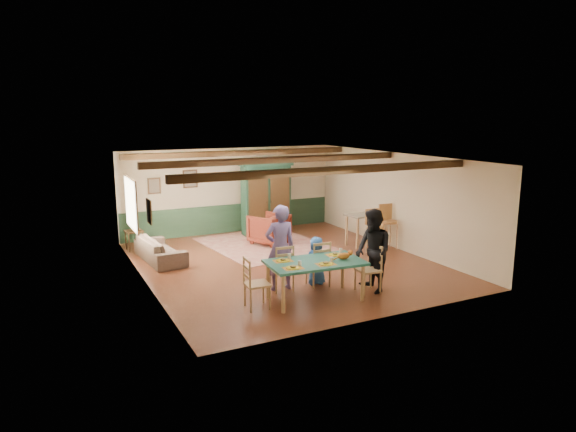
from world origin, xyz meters
name	(u,v)px	position (x,y,z in m)	size (l,w,h in m)	color
floor	(286,263)	(0.00, 0.00, 0.00)	(8.00, 8.00, 0.00)	#522517
wall_back	(230,190)	(0.00, 4.00, 1.35)	(7.00, 0.02, 2.70)	beige
wall_left	(143,225)	(-3.50, 0.00, 1.35)	(0.02, 8.00, 2.70)	beige
wall_right	(397,201)	(3.50, 0.00, 1.35)	(0.02, 8.00, 2.70)	beige
ceiling	(285,158)	(0.00, 0.00, 2.70)	(7.00, 8.00, 0.02)	white
wainscot_back	(231,218)	(0.00, 3.98, 0.45)	(6.95, 0.03, 0.90)	#203B26
ceiling_beam_front	(334,170)	(0.00, -2.30, 2.61)	(6.95, 0.16, 0.16)	black
ceiling_beam_mid	(278,160)	(0.00, 0.40, 2.61)	(6.95, 0.16, 0.16)	black
ceiling_beam_back	(241,153)	(0.00, 3.00, 2.61)	(6.95, 0.16, 0.16)	black
window_left	(131,204)	(-3.47, 1.70, 1.55)	(0.06, 1.60, 1.30)	white
picture_left_wall	(149,211)	(-3.47, -0.60, 1.75)	(0.04, 0.42, 0.52)	#796D58
picture_back_a	(190,179)	(-1.30, 3.97, 1.80)	(0.45, 0.04, 0.55)	#796D58
picture_back_b	(154,186)	(-2.40, 3.97, 1.65)	(0.38, 0.04, 0.48)	#796D58
dining_table	(315,281)	(-0.60, -2.60, 0.41)	(1.95, 1.08, 0.81)	#1B5848
dining_chair_far_left	(282,267)	(-0.97, -1.79, 0.51)	(0.45, 0.48, 1.03)	tan
dining_chair_far_right	(318,263)	(-0.11, -1.85, 0.51)	(0.45, 0.48, 1.03)	tan
dining_chair_end_left	(257,283)	(-1.84, -2.50, 0.51)	(0.45, 0.48, 1.03)	tan
dining_chair_end_right	(368,269)	(0.64, -2.70, 0.51)	(0.45, 0.48, 1.03)	tan
person_man	(280,248)	(-0.96, -1.70, 0.93)	(0.68, 0.45, 1.87)	slate
person_woman	(373,251)	(0.75, -2.70, 0.89)	(0.87, 0.68, 1.79)	black
person_child	(316,261)	(-0.10, -1.77, 0.54)	(0.53, 0.35, 1.09)	#295BA7
cat	(344,255)	(-0.01, -2.75, 0.91)	(0.39, 0.15, 0.19)	#BD6621
place_setting_near_left	(293,266)	(-1.22, -2.82, 0.87)	(0.43, 0.32, 0.11)	gold
place_setting_near_center	(326,262)	(-0.51, -2.88, 0.87)	(0.43, 0.32, 0.11)	gold
place_setting_far_left	(283,258)	(-1.17, -2.28, 0.87)	(0.43, 0.32, 0.11)	gold
place_setting_far_right	(335,253)	(0.02, -2.37, 0.87)	(0.43, 0.32, 0.11)	gold
area_rug	(265,244)	(0.30, 1.98, 0.01)	(3.04, 3.61, 0.01)	beige
armoire	(266,199)	(0.87, 3.16, 1.14)	(1.62, 0.65, 2.29)	black
armchair	(269,229)	(0.47, 2.05, 0.45)	(0.95, 0.98, 0.89)	#48130E
sofa	(160,249)	(-2.80, 1.68, 0.30)	(2.05, 0.80, 0.60)	#3E3127
end_table	(134,240)	(-3.21, 3.06, 0.28)	(0.46, 0.46, 0.56)	black
table_lamp	(133,221)	(-3.21, 3.06, 0.82)	(0.29, 0.29, 0.51)	tan
counter_table	(365,229)	(2.90, 0.68, 0.46)	(1.11, 0.65, 0.92)	tan
bar_stool_left	(375,232)	(2.61, -0.22, 0.61)	(0.43, 0.47, 1.21)	#BB8348
bar_stool_right	(389,227)	(3.22, -0.02, 0.63)	(0.45, 0.49, 1.27)	#BB8348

